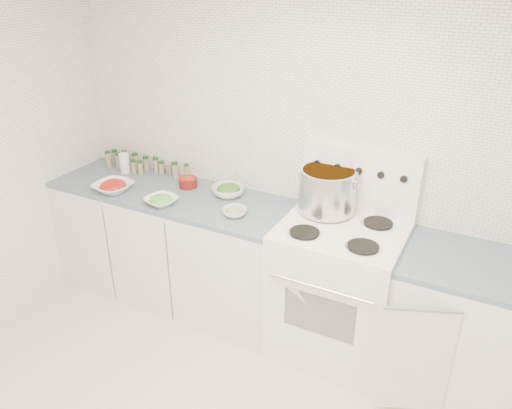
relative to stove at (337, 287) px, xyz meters
name	(u,v)px	position (x,y,z in m)	size (l,w,h in m)	color
room_walls	(148,192)	(-0.48, -1.19, 1.06)	(3.54, 3.04, 2.52)	white
counter_left	(174,245)	(-1.30, 0.00, -0.05)	(1.85, 0.62, 0.90)	white
stove	(337,287)	(0.00, 0.00, 0.00)	(0.76, 0.70, 1.36)	white
counter_right	(471,331)	(0.82, 0.00, -0.05)	(0.89, 0.78, 0.90)	white
stock_pot	(327,189)	(-0.17, 0.16, 0.60)	(0.39, 0.37, 0.28)	silver
bowl_tomato	(113,186)	(-1.67, -0.18, 0.44)	(0.28, 0.28, 0.09)	white
bowl_snowpea	(161,200)	(-1.23, -0.19, 0.43)	(0.26, 0.26, 0.07)	white
bowl_broccoli	(228,190)	(-0.89, 0.14, 0.45)	(0.24, 0.24, 0.09)	white
bowl_zucchini	(235,211)	(-0.70, -0.11, 0.43)	(0.18, 0.18, 0.06)	white
bowl_pepper	(188,182)	(-1.24, 0.14, 0.45)	(0.14, 0.14, 0.08)	#5D1310
salt_canister	(125,163)	(-1.84, 0.15, 0.48)	(0.08, 0.08, 0.15)	white
tin_can	(170,169)	(-1.49, 0.26, 0.45)	(0.07, 0.07, 0.09)	gray
spice_cluster	(140,163)	(-1.75, 0.23, 0.47)	(0.76, 0.15, 0.14)	gray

